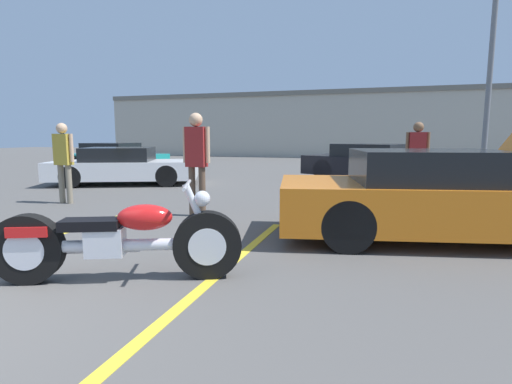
# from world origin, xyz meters

# --- Properties ---
(parking_stripe_foreground) EXTENTS (0.12, 4.76, 0.01)m
(parking_stripe_foreground) POSITION_xyz_m (-0.93, 2.01, 0.00)
(parking_stripe_foreground) COLOR yellow
(parking_stripe_foreground) RESTS_ON ground
(parking_stripe_middle) EXTENTS (0.12, 4.76, 0.01)m
(parking_stripe_middle) POSITION_xyz_m (1.98, 2.01, 0.00)
(parking_stripe_middle) COLOR yellow
(parking_stripe_middle) RESTS_ON ground
(far_building) EXTENTS (32.00, 4.20, 4.40)m
(far_building) POSITION_xyz_m (0.00, 26.55, 2.34)
(far_building) COLOR #B2AD9E
(far_building) RESTS_ON ground
(light_pole) EXTENTS (1.21, 0.28, 8.06)m
(light_pole) POSITION_xyz_m (7.08, 13.89, 4.42)
(light_pole) COLOR slate
(light_pole) RESTS_ON ground
(motorcycle) EXTENTS (2.32, 1.13, 0.98)m
(motorcycle) POSITION_xyz_m (1.10, 1.46, 0.41)
(motorcycle) COLOR black
(motorcycle) RESTS_ON ground
(show_car_hood_open) EXTENTS (4.71, 2.67, 2.09)m
(show_car_hood_open) POSITION_xyz_m (4.40, 4.18, 0.61)
(show_car_hood_open) COLOR orange
(show_car_hood_open) RESTS_ON ground
(parked_car_mid_left_row) EXTENTS (4.62, 3.31, 1.10)m
(parked_car_mid_left_row) POSITION_xyz_m (-3.79, 8.42, 0.53)
(parked_car_mid_left_row) COLOR white
(parked_car_mid_left_row) RESTS_ON ground
(parked_car_mid_right_row) EXTENTS (4.79, 3.52, 1.19)m
(parked_car_mid_right_row) POSITION_xyz_m (3.38, 11.36, 0.59)
(parked_car_mid_right_row) COLOR black
(parked_car_mid_right_row) RESTS_ON ground
(parked_car_left_row) EXTENTS (4.23, 2.02, 1.15)m
(parked_car_left_row) POSITION_xyz_m (-7.26, 12.61, 0.55)
(parked_car_left_row) COLOR teal
(parked_car_left_row) RESTS_ON ground
(spectator_near_motorcycle) EXTENTS (0.52, 0.23, 1.76)m
(spectator_near_motorcycle) POSITION_xyz_m (4.36, 8.09, 1.05)
(spectator_near_motorcycle) COLOR brown
(spectator_near_motorcycle) RESTS_ON ground
(spectator_by_show_car) EXTENTS (0.52, 0.24, 1.85)m
(spectator_by_show_car) POSITION_xyz_m (0.42, 4.67, 1.11)
(spectator_by_show_car) COLOR brown
(spectator_by_show_car) RESTS_ON ground
(spectator_midground) EXTENTS (0.52, 0.23, 1.71)m
(spectator_midground) POSITION_xyz_m (-2.89, 5.08, 1.02)
(spectator_midground) COLOR gray
(spectator_midground) RESTS_ON ground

